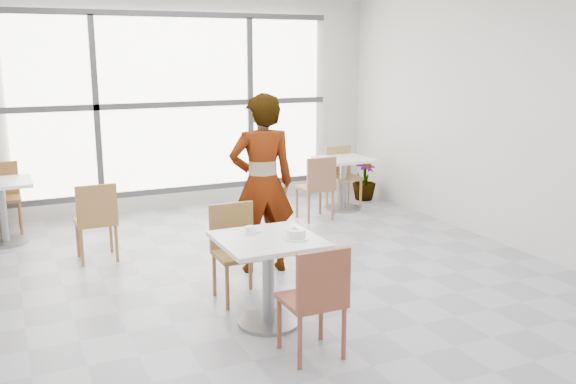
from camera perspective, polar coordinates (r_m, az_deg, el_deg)
name	(u,v)px	position (r m, az deg, el deg)	size (l,w,h in m)	color
floor	(275,286)	(6.16, -1.18, -8.55)	(7.00, 7.00, 0.00)	#9E9EA5
wall_back	(175,104)	(9.09, -10.19, 7.88)	(6.00, 6.00, 0.00)	silver
wall_right	(521,118)	(7.50, 20.39, 6.31)	(7.00, 7.00, 0.00)	silver
window	(177,104)	(9.03, -10.09, 7.85)	(4.60, 0.07, 2.52)	white
main_table	(268,264)	(5.18, -1.80, -6.60)	(0.80, 0.80, 0.75)	white
chair_near	(316,295)	(4.62, 2.59, -9.33)	(0.42, 0.42, 0.87)	brown
chair_far	(236,245)	(5.78, -4.78, -4.80)	(0.42, 0.42, 0.87)	olive
oatmeal_bowl	(296,234)	(5.06, 0.73, -3.81)	(0.21, 0.21, 0.09)	white
coffee_cup	(251,231)	(5.21, -3.40, -3.52)	(0.16, 0.13, 0.07)	white
person	(262,184)	(6.35, -2.37, 0.73)	(0.67, 0.44, 1.83)	black
bg_table_left	(2,203)	(8.09, -24.58, -0.94)	(0.70, 0.70, 0.75)	white
bg_table_right	(343,176)	(8.99, 5.04, 1.46)	(0.70, 0.70, 0.75)	white
bg_chair_left_near	(96,217)	(7.01, -17.04, -2.17)	(0.42, 0.42, 0.87)	#9E6F39
bg_chair_left_far	(2,192)	(8.64, -24.55, -0.03)	(0.42, 0.42, 0.87)	#8F5D30
bg_chair_right_near	(318,184)	(8.37, 2.71, 0.74)	(0.42, 0.42, 0.87)	#956147
bg_chair_right_far	(341,172)	(9.24, 4.87, 1.85)	(0.42, 0.42, 0.87)	#A47945
plant_right	(364,179)	(9.65, 6.95, 1.18)	(0.36, 0.36, 0.64)	#497B36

